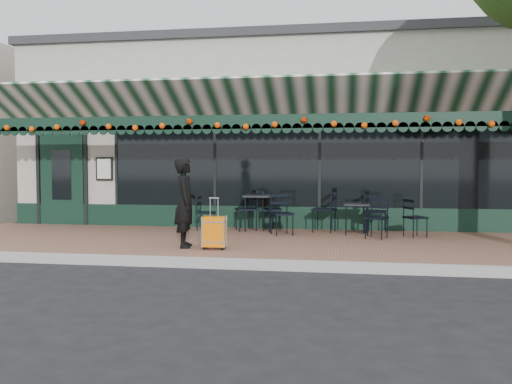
% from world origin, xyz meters
% --- Properties ---
extents(ground, '(80.00, 80.00, 0.00)m').
position_xyz_m(ground, '(0.00, 0.00, 0.00)').
color(ground, black).
rests_on(ground, ground).
extents(sidewalk, '(18.00, 4.00, 0.15)m').
position_xyz_m(sidewalk, '(0.00, 2.00, 0.07)').
color(sidewalk, brown).
rests_on(sidewalk, ground).
extents(curb, '(18.00, 0.16, 0.15)m').
position_xyz_m(curb, '(0.00, -0.08, 0.07)').
color(curb, '#9E9E99').
rests_on(curb, ground).
extents(restaurant_building, '(12.00, 9.60, 4.50)m').
position_xyz_m(restaurant_building, '(0.00, 7.84, 2.27)').
color(restaurant_building, '#A0978A').
rests_on(restaurant_building, ground).
extents(woman, '(0.50, 0.65, 1.58)m').
position_xyz_m(woman, '(-0.81, 0.95, 0.94)').
color(woman, black).
rests_on(woman, sidewalk).
extents(suitcase, '(0.39, 0.23, 0.89)m').
position_xyz_m(suitcase, '(-0.25, 0.79, 0.45)').
color(suitcase, orange).
rests_on(suitcase, sidewalk).
extents(cafe_table_a, '(0.52, 0.52, 0.64)m').
position_xyz_m(cafe_table_a, '(2.21, 3.18, 0.73)').
color(cafe_table_a, black).
rests_on(cafe_table_a, sidewalk).
extents(cafe_table_b, '(0.64, 0.64, 0.79)m').
position_xyz_m(cafe_table_b, '(0.11, 3.48, 0.86)').
color(cafe_table_b, black).
rests_on(cafe_table_b, sidewalk).
extents(chair_a_left, '(0.57, 0.57, 0.95)m').
position_xyz_m(chair_a_left, '(1.52, 3.50, 0.63)').
color(chair_a_left, black).
rests_on(chair_a_left, sidewalk).
extents(chair_a_right, '(0.55, 0.55, 0.90)m').
position_xyz_m(chair_a_right, '(2.60, 3.45, 0.60)').
color(chair_a_right, black).
rests_on(chair_a_right, sidewalk).
extents(chair_a_front, '(0.52, 0.52, 0.79)m').
position_xyz_m(chair_a_front, '(2.58, 2.61, 0.55)').
color(chair_a_front, black).
rests_on(chair_a_front, sidewalk).
extents(chair_a_extra, '(0.53, 0.53, 0.78)m').
position_xyz_m(chair_a_extra, '(3.36, 2.95, 0.54)').
color(chair_a_extra, black).
rests_on(chair_a_extra, sidewalk).
extents(chair_b_left, '(0.60, 0.60, 0.91)m').
position_xyz_m(chair_b_left, '(-0.18, 3.48, 0.61)').
color(chair_b_left, black).
rests_on(chair_b_left, sidewalk).
extents(chair_b_right, '(0.49, 0.49, 0.89)m').
position_xyz_m(chair_b_right, '(0.37, 3.62, 0.59)').
color(chair_b_right, black).
rests_on(chair_b_right, sidewalk).
extents(chair_b_front, '(0.57, 0.57, 0.85)m').
position_xyz_m(chair_b_front, '(0.68, 2.87, 0.58)').
color(chair_b_front, black).
rests_on(chair_b_front, sidewalk).
extents(chair_solo, '(0.38, 0.38, 0.76)m').
position_xyz_m(chair_solo, '(-1.06, 3.36, 0.53)').
color(chair_solo, black).
rests_on(chair_solo, sidewalk).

